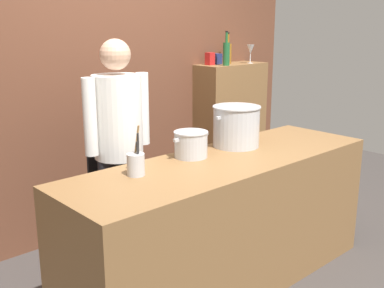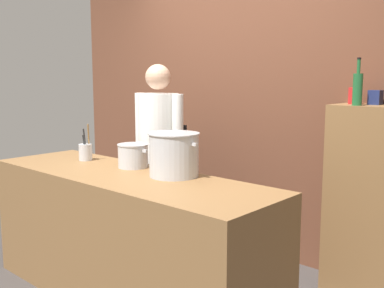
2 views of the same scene
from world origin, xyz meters
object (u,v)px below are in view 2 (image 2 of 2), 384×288
at_px(utensil_crock, 86,152).
at_px(spice_tin_red, 355,96).
at_px(spice_tin_navy, 375,97).
at_px(stockpot_large, 174,155).
at_px(stockpot_small, 133,156).
at_px(chef, 159,147).
at_px(wine_bottle_green, 358,88).

xyz_separation_m(utensil_crock, spice_tin_red, (1.70, 1.11, 0.45)).
bearing_deg(spice_tin_navy, stockpot_large, -129.53).
bearing_deg(stockpot_small, spice_tin_navy, 39.11).
bearing_deg(chef, wine_bottle_green, -166.51).
distance_m(chef, stockpot_small, 0.55).
relative_size(stockpot_small, wine_bottle_green, 0.90).
xyz_separation_m(spice_tin_red, spice_tin_navy, (0.13, 0.04, -0.01)).
height_order(stockpot_large, utensil_crock, utensil_crock).
height_order(stockpot_small, spice_tin_red, spice_tin_red).
bearing_deg(stockpot_large, stockpot_small, 178.53).
bearing_deg(utensil_crock, spice_tin_red, 33.21).
bearing_deg(wine_bottle_green, stockpot_large, -132.97).
distance_m(utensil_crock, spice_tin_navy, 2.20).
relative_size(stockpot_small, utensil_crock, 0.99).
bearing_deg(wine_bottle_green, spice_tin_red, 117.14).
height_order(stockpot_small, wine_bottle_green, wine_bottle_green).
height_order(chef, spice_tin_navy, chef).
relative_size(stockpot_large, utensil_crock, 1.38).
relative_size(chef, spice_tin_navy, 16.49).
bearing_deg(stockpot_large, chef, 142.90).
relative_size(stockpot_small, spice_tin_navy, 2.88).
bearing_deg(spice_tin_red, chef, -159.16).
xyz_separation_m(stockpot_large, spice_tin_navy, (0.90, 1.09, 0.37)).
relative_size(chef, spice_tin_red, 13.96).
bearing_deg(stockpot_small, chef, 115.82).
xyz_separation_m(chef, spice_tin_navy, (1.57, 0.59, 0.45)).
relative_size(wine_bottle_green, spice_tin_red, 2.70).
xyz_separation_m(wine_bottle_green, spice_tin_red, (-0.07, 0.14, -0.06)).
bearing_deg(spice_tin_navy, utensil_crock, -147.80).
relative_size(stockpot_small, spice_tin_red, 2.44).
bearing_deg(chef, utensil_crock, 64.16).
bearing_deg(spice_tin_red, utensil_crock, -146.79).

